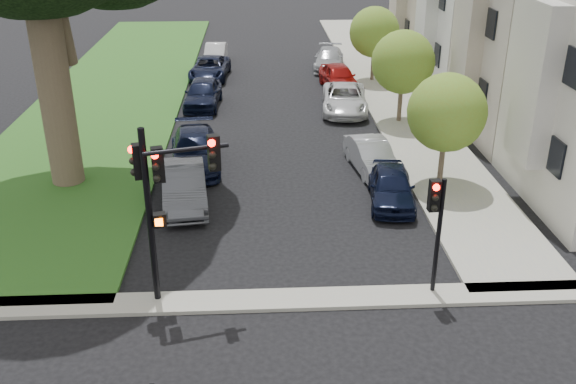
{
  "coord_description": "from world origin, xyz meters",
  "views": [
    {
      "loc": [
        -0.93,
        -13.02,
        10.34
      ],
      "look_at": [
        0.0,
        5.0,
        2.0
      ],
      "focal_mm": 40.0,
      "sensor_mm": 36.0,
      "label": 1
    }
  ],
  "objects_px": {
    "traffic_signal_main": "(162,186)",
    "car_parked_0": "(391,186)",
    "car_parked_2": "(345,99)",
    "car_parked_6": "(195,150)",
    "car_parked_1": "(371,156)",
    "car_parked_8": "(210,68)",
    "car_parked_9": "(216,54)",
    "small_tree_c": "(374,32)",
    "car_parked_3": "(339,77)",
    "car_parked_7": "(203,93)",
    "small_tree_a": "(447,113)",
    "traffic_signal_secondary": "(436,216)",
    "small_tree_b": "(403,62)",
    "car_parked_5": "(184,186)",
    "car_parked_4": "(329,59)"
  },
  "relations": [
    {
      "from": "car_parked_9",
      "to": "car_parked_6",
      "type": "bearing_deg",
      "value": -87.4
    },
    {
      "from": "traffic_signal_main",
      "to": "car_parked_5",
      "type": "bearing_deg",
      "value": 92.09
    },
    {
      "from": "car_parked_0",
      "to": "car_parked_7",
      "type": "xyz_separation_m",
      "value": [
        -7.74,
        12.36,
        0.08
      ]
    },
    {
      "from": "car_parked_1",
      "to": "car_parked_9",
      "type": "bearing_deg",
      "value": 102.97
    },
    {
      "from": "traffic_signal_main",
      "to": "car_parked_6",
      "type": "bearing_deg",
      "value": 90.68
    },
    {
      "from": "car_parked_1",
      "to": "small_tree_b",
      "type": "bearing_deg",
      "value": 60.21
    },
    {
      "from": "car_parked_5",
      "to": "car_parked_6",
      "type": "height_order",
      "value": "car_parked_5"
    },
    {
      "from": "car_parked_4",
      "to": "small_tree_a",
      "type": "bearing_deg",
      "value": -74.49
    },
    {
      "from": "small_tree_a",
      "to": "small_tree_c",
      "type": "relative_size",
      "value": 1.0
    },
    {
      "from": "car_parked_1",
      "to": "car_parked_8",
      "type": "bearing_deg",
      "value": 108.39
    },
    {
      "from": "traffic_signal_main",
      "to": "car_parked_7",
      "type": "height_order",
      "value": "traffic_signal_main"
    },
    {
      "from": "traffic_signal_secondary",
      "to": "traffic_signal_main",
      "type": "bearing_deg",
      "value": 179.68
    },
    {
      "from": "small_tree_a",
      "to": "car_parked_0",
      "type": "height_order",
      "value": "small_tree_a"
    },
    {
      "from": "small_tree_c",
      "to": "car_parked_8",
      "type": "bearing_deg",
      "value": 173.01
    },
    {
      "from": "small_tree_a",
      "to": "traffic_signal_secondary",
      "type": "bearing_deg",
      "value": -107.35
    },
    {
      "from": "traffic_signal_main",
      "to": "car_parked_0",
      "type": "height_order",
      "value": "traffic_signal_main"
    },
    {
      "from": "car_parked_9",
      "to": "car_parked_1",
      "type": "bearing_deg",
      "value": -66.78
    },
    {
      "from": "traffic_signal_main",
      "to": "car_parked_0",
      "type": "distance_m",
      "value": 9.91
    },
    {
      "from": "traffic_signal_main",
      "to": "car_parked_4",
      "type": "distance_m",
      "value": 27.38
    },
    {
      "from": "car_parked_3",
      "to": "car_parked_8",
      "type": "relative_size",
      "value": 0.91
    },
    {
      "from": "traffic_signal_secondary",
      "to": "car_parked_5",
      "type": "relative_size",
      "value": 0.81
    },
    {
      "from": "small_tree_c",
      "to": "car_parked_3",
      "type": "height_order",
      "value": "small_tree_c"
    },
    {
      "from": "traffic_signal_secondary",
      "to": "car_parked_4",
      "type": "xyz_separation_m",
      "value": [
        0.03,
        26.28,
        -1.83
      ]
    },
    {
      "from": "small_tree_b",
      "to": "car_parked_5",
      "type": "xyz_separation_m",
      "value": [
        -9.82,
        -8.87,
        -2.33
      ]
    },
    {
      "from": "small_tree_b",
      "to": "car_parked_9",
      "type": "relative_size",
      "value": 1.19
    },
    {
      "from": "car_parked_1",
      "to": "car_parked_3",
      "type": "relative_size",
      "value": 0.91
    },
    {
      "from": "car_parked_3",
      "to": "car_parked_2",
      "type": "bearing_deg",
      "value": -100.47
    },
    {
      "from": "small_tree_a",
      "to": "small_tree_b",
      "type": "bearing_deg",
      "value": 90.0
    },
    {
      "from": "small_tree_c",
      "to": "car_parked_7",
      "type": "distance_m",
      "value": 11.23
    },
    {
      "from": "car_parked_9",
      "to": "small_tree_c",
      "type": "bearing_deg",
      "value": -26.1
    },
    {
      "from": "car_parked_3",
      "to": "car_parked_1",
      "type": "bearing_deg",
      "value": -98.29
    },
    {
      "from": "car_parked_0",
      "to": "car_parked_1",
      "type": "relative_size",
      "value": 1.01
    },
    {
      "from": "traffic_signal_main",
      "to": "car_parked_1",
      "type": "height_order",
      "value": "traffic_signal_main"
    },
    {
      "from": "small_tree_c",
      "to": "car_parked_3",
      "type": "bearing_deg",
      "value": -144.25
    },
    {
      "from": "car_parked_1",
      "to": "car_parked_3",
      "type": "bearing_deg",
      "value": 81.25
    },
    {
      "from": "traffic_signal_secondary",
      "to": "car_parked_8",
      "type": "distance_m",
      "value": 25.49
    },
    {
      "from": "small_tree_b",
      "to": "car_parked_6",
      "type": "xyz_separation_m",
      "value": [
        -9.71,
        -5.23,
        -2.34
      ]
    },
    {
      "from": "small_tree_b",
      "to": "car_parked_6",
      "type": "height_order",
      "value": "small_tree_b"
    },
    {
      "from": "car_parked_4",
      "to": "car_parked_5",
      "type": "xyz_separation_m",
      "value": [
        -7.52,
        -20.0,
        0.07
      ]
    },
    {
      "from": "car_parked_2",
      "to": "car_parked_5",
      "type": "bearing_deg",
      "value": -118.21
    },
    {
      "from": "car_parked_0",
      "to": "car_parked_9",
      "type": "bearing_deg",
      "value": 115.17
    },
    {
      "from": "car_parked_0",
      "to": "car_parked_1",
      "type": "xyz_separation_m",
      "value": [
        -0.21,
        3.05,
        -0.03
      ]
    },
    {
      "from": "car_parked_0",
      "to": "car_parked_3",
      "type": "height_order",
      "value": "car_parked_3"
    },
    {
      "from": "traffic_signal_main",
      "to": "car_parked_4",
      "type": "xyz_separation_m",
      "value": [
        7.29,
        26.24,
        -2.88
      ]
    },
    {
      "from": "car_parked_2",
      "to": "car_parked_6",
      "type": "height_order",
      "value": "car_parked_6"
    },
    {
      "from": "traffic_signal_main",
      "to": "car_parked_8",
      "type": "distance_m",
      "value": 24.39
    },
    {
      "from": "small_tree_c",
      "to": "traffic_signal_main",
      "type": "height_order",
      "value": "traffic_signal_main"
    },
    {
      "from": "traffic_signal_main",
      "to": "car_parked_3",
      "type": "xyz_separation_m",
      "value": [
        7.34,
        21.37,
        -2.81
      ]
    },
    {
      "from": "car_parked_2",
      "to": "car_parked_8",
      "type": "distance_m",
      "value": 10.31
    },
    {
      "from": "traffic_signal_secondary",
      "to": "car_parked_8",
      "type": "height_order",
      "value": "traffic_signal_secondary"
    }
  ]
}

